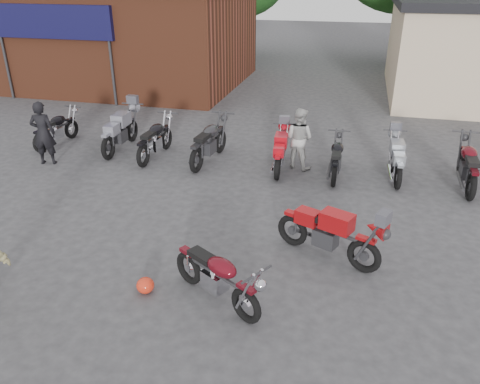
% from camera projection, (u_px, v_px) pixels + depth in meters
% --- Properties ---
extents(ground, '(90.00, 90.00, 0.00)m').
position_uv_depth(ground, '(198.00, 280.00, 7.86)').
color(ground, '#363639').
extents(brick_building, '(12.00, 8.00, 4.00)m').
position_uv_depth(brick_building, '(108.00, 36.00, 21.26)').
color(brick_building, brown).
rests_on(brick_building, ground).
extents(vintage_motorcycle, '(1.88, 1.47, 1.06)m').
position_uv_depth(vintage_motorcycle, '(217.00, 274.00, 7.12)').
color(vintage_motorcycle, '#540A13').
rests_on(vintage_motorcycle, ground).
extents(sportbike, '(2.07, 1.39, 1.14)m').
position_uv_depth(sportbike, '(330.00, 231.00, 8.22)').
color(sportbike, '#A50D11').
rests_on(sportbike, ground).
extents(helmet, '(0.38, 0.38, 0.27)m').
position_uv_depth(helmet, '(145.00, 285.00, 7.52)').
color(helmet, red).
rests_on(helmet, ground).
extents(person_dark, '(0.70, 0.55, 1.70)m').
position_uv_depth(person_dark, '(43.00, 133.00, 12.27)').
color(person_dark, black).
rests_on(person_dark, ground).
extents(person_light, '(0.94, 0.84, 1.59)m').
position_uv_depth(person_light, '(299.00, 138.00, 12.04)').
color(person_light, '#A9AAA5').
rests_on(person_light, ground).
extents(row_bike_0, '(0.81, 1.90, 1.07)m').
position_uv_depth(row_bike_0, '(56.00, 127.00, 13.76)').
color(row_bike_0, black).
rests_on(row_bike_0, ground).
extents(row_bike_1, '(0.78, 2.17, 1.24)m').
position_uv_depth(row_bike_1, '(120.00, 129.00, 13.34)').
color(row_bike_1, gray).
rests_on(row_bike_1, ground).
extents(row_bike_2, '(0.73, 2.02, 1.16)m').
position_uv_depth(row_bike_2, '(155.00, 137.00, 12.80)').
color(row_bike_2, black).
rests_on(row_bike_2, ground).
extents(row_bike_3, '(0.94, 2.22, 1.25)m').
position_uv_depth(row_bike_3, '(209.00, 140.00, 12.49)').
color(row_bike_3, '#252527').
rests_on(row_bike_3, ground).
extents(row_bike_4, '(0.75, 1.92, 1.09)m').
position_uv_depth(row_bike_4, '(281.00, 149.00, 12.04)').
color(row_bike_4, red).
rests_on(row_bike_4, ground).
extents(row_bike_5, '(0.62, 1.82, 1.05)m').
position_uv_depth(row_bike_5, '(337.00, 156.00, 11.65)').
color(row_bike_5, black).
rests_on(row_bike_5, ground).
extents(row_bike_6, '(0.72, 1.90, 1.09)m').
position_uv_depth(row_bike_6, '(396.00, 157.00, 11.54)').
color(row_bike_6, gray).
rests_on(row_bike_6, ground).
extents(row_bike_7, '(0.75, 2.10, 1.21)m').
position_uv_depth(row_bike_7, '(468.00, 163.00, 11.03)').
color(row_bike_7, '#4F0912').
rests_on(row_bike_7, ground).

